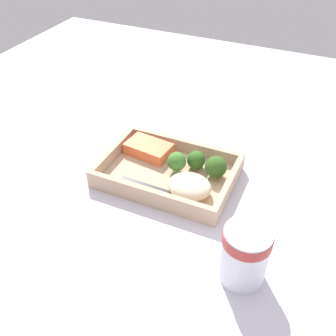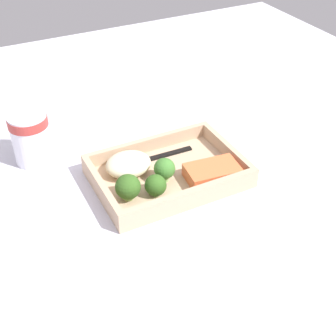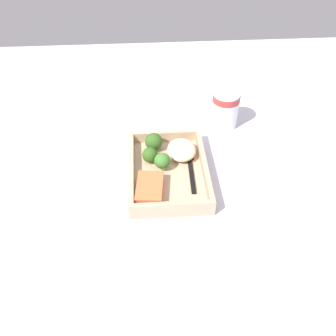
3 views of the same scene
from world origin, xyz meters
The scene contains 11 objects.
ground_plane centered at (0.00, 0.00, -1.00)cm, with size 160.00×160.00×2.00cm, color silver.
takeout_tray centered at (0.00, 0.00, 0.60)cm, with size 27.65×19.19×1.20cm, color tan.
tray_rim centered at (0.00, 0.00, 2.63)cm, with size 27.65×19.19×2.86cm.
salmon_fillet centered at (-6.86, 4.75, 2.50)cm, with size 9.87×6.04×2.60cm, color #F26E3D.
mashed_potatoes centered at (6.38, -3.97, 3.09)cm, with size 8.75×7.44×3.78cm, color beige.
broccoli_floret_1 centered at (9.40, 3.09, 3.77)cm, with size 4.57×4.57×4.93cm.
broccoli_floret_2 centered at (1.39, 1.33, 3.83)cm, with size 4.00×4.00×4.74cm.
broccoli_floret_3 centered at (4.62, 4.26, 3.26)cm, with size 3.94×3.94×4.08cm.
fork centered at (0.99, -5.75, 1.42)cm, with size 15.84×2.29×0.44cm.
paper_cup centered at (21.06, -17.73, 5.84)cm, with size 7.64×7.64×10.43cm.
receipt_slip centered at (-23.27, 1.29, 0.12)cm, with size 9.09×14.91×0.24cm, color white.
Camera 1 is at (26.23, -58.40, 54.01)cm, focal length 42.00 mm.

